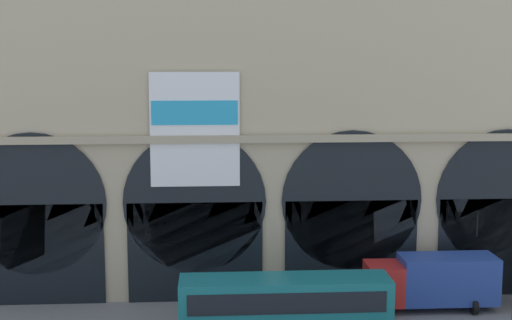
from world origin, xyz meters
name	(u,v)px	position (x,y,z in m)	size (l,w,h in m)	color
station_building	(271,123)	(0.03, 7.46, 10.40)	(48.41, 5.35, 21.37)	#BCAD8C
bus_center	(285,302)	(0.10, -0.69, 1.78)	(11.00, 3.25, 3.10)	#19727A
box_truck_mideast	(432,280)	(9.00, 2.72, 1.70)	(7.50, 2.91, 3.12)	red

